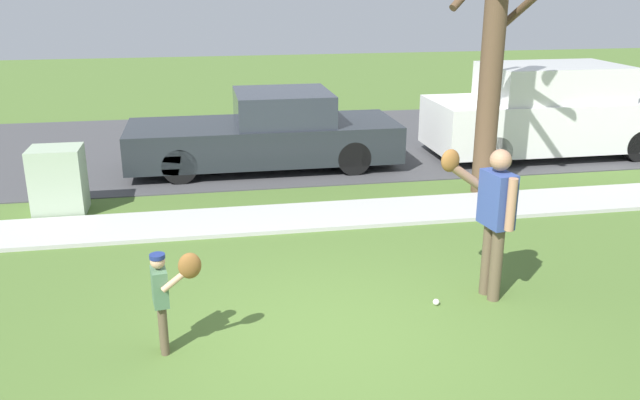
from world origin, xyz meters
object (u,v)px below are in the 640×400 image
object	(u,v)px
person_adult	(492,209)
street_tree_near	(494,44)
baseball	(436,302)
parked_pickup_dark	(268,134)
person_child	(168,287)
utility_cabinet	(58,181)
parked_van_white	(549,113)

from	to	relation	value
person_adult	street_tree_near	world-z (taller)	street_tree_near
baseball	parked_pickup_dark	distance (m)	6.38
baseball	street_tree_near	xyz separation A→B (m)	(2.27, 3.95, 2.50)
person_child	street_tree_near	size ratio (longest dim) A/B	0.23
utility_cabinet	street_tree_near	size ratio (longest dim) A/B	0.22
person_child	street_tree_near	distance (m)	7.07
person_child	baseball	bearing A→B (deg)	0.72
parked_pickup_dark	parked_van_white	world-z (taller)	parked_van_white
baseball	utility_cabinet	size ratio (longest dim) A/B	0.07
baseball	parked_van_white	distance (m)	7.75
utility_cabinet	street_tree_near	distance (m)	7.33
street_tree_near	utility_cabinet	bearing A→B (deg)	178.62
person_child	utility_cabinet	world-z (taller)	person_child
person_adult	street_tree_near	distance (m)	4.41
baseball	utility_cabinet	world-z (taller)	utility_cabinet
street_tree_near	parked_pickup_dark	size ratio (longest dim) A/B	0.91
person_adult	baseball	xyz separation A→B (m)	(-0.64, -0.11, -1.05)
person_child	parked_pickup_dark	world-z (taller)	parked_pickup_dark
parked_van_white	street_tree_near	bearing A→B (deg)	42.69
person_child	parked_pickup_dark	distance (m)	6.92
baseball	parked_van_white	world-z (taller)	parked_van_white
utility_cabinet	parked_pickup_dark	size ratio (longest dim) A/B	0.20
baseball	parked_pickup_dark	xyz separation A→B (m)	(-1.25, 6.23, 0.64)
utility_cabinet	parked_van_white	xyz separation A→B (m)	(9.43, 2.03, 0.37)
person_child	parked_van_white	xyz separation A→B (m)	(7.58, 6.63, 0.19)
person_child	street_tree_near	world-z (taller)	street_tree_near
utility_cabinet	person_child	bearing A→B (deg)	-68.12
utility_cabinet	parked_pickup_dark	distance (m)	4.12
street_tree_near	parked_pickup_dark	bearing A→B (deg)	146.99
person_child	parked_pickup_dark	bearing A→B (deg)	67.23
parked_pickup_dark	parked_van_white	size ratio (longest dim) A/B	1.04
baseball	street_tree_near	world-z (taller)	street_tree_near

